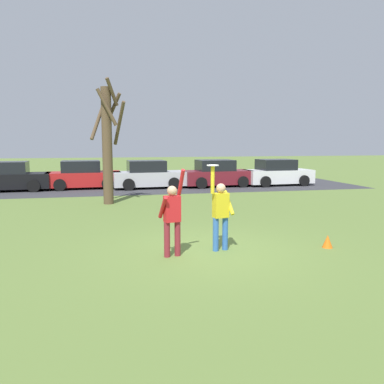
{
  "coord_description": "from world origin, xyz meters",
  "views": [
    {
      "loc": [
        -2.38,
        -8.99,
        2.64
      ],
      "look_at": [
        -0.33,
        0.41,
        1.41
      ],
      "focal_mm": 36.56,
      "sensor_mm": 36.0,
      "label": 1
    }
  ],
  "objects_px": {
    "person_catcher": "(221,211)",
    "parked_car_maroon": "(217,174)",
    "bare_tree_tall": "(108,141)",
    "parked_car_white": "(277,173)",
    "parked_car_silver": "(148,175)",
    "frisbee_disc": "(213,165)",
    "parked_car_red": "(83,176)",
    "field_cone_orange": "(328,241)",
    "parked_car_black": "(9,178)",
    "person_defender": "(172,215)"
  },
  "relations": [
    {
      "from": "bare_tree_tall",
      "to": "field_cone_orange",
      "type": "relative_size",
      "value": 16.4
    },
    {
      "from": "frisbee_disc",
      "to": "bare_tree_tall",
      "type": "relative_size",
      "value": 0.05
    },
    {
      "from": "bare_tree_tall",
      "to": "parked_car_white",
      "type": "bearing_deg",
      "value": 27.44
    },
    {
      "from": "frisbee_disc",
      "to": "parked_car_black",
      "type": "xyz_separation_m",
      "value": [
        -7.63,
        13.81,
        -1.37
      ]
    },
    {
      "from": "person_catcher",
      "to": "parked_car_silver",
      "type": "height_order",
      "value": "person_catcher"
    },
    {
      "from": "person_defender",
      "to": "frisbee_disc",
      "type": "xyz_separation_m",
      "value": [
        1.01,
        0.21,
        1.11
      ]
    },
    {
      "from": "frisbee_disc",
      "to": "parked_car_silver",
      "type": "bearing_deg",
      "value": 90.49
    },
    {
      "from": "parked_car_silver",
      "to": "frisbee_disc",
      "type": "bearing_deg",
      "value": -92.42
    },
    {
      "from": "parked_car_black",
      "to": "person_defender",
      "type": "bearing_deg",
      "value": -67.65
    },
    {
      "from": "bare_tree_tall",
      "to": "parked_car_silver",
      "type": "bearing_deg",
      "value": 67.44
    },
    {
      "from": "person_defender",
      "to": "parked_car_white",
      "type": "bearing_deg",
      "value": 45.5
    },
    {
      "from": "parked_car_silver",
      "to": "bare_tree_tall",
      "type": "xyz_separation_m",
      "value": [
        -2.27,
        -5.46,
        1.97
      ]
    },
    {
      "from": "parked_car_black",
      "to": "parked_car_red",
      "type": "height_order",
      "value": "same"
    },
    {
      "from": "parked_car_black",
      "to": "field_cone_orange",
      "type": "relative_size",
      "value": 13.08
    },
    {
      "from": "person_catcher",
      "to": "parked_car_maroon",
      "type": "bearing_deg",
      "value": -117.09
    },
    {
      "from": "parked_car_red",
      "to": "field_cone_orange",
      "type": "bearing_deg",
      "value": -67.95
    },
    {
      "from": "parked_car_silver",
      "to": "parked_car_white",
      "type": "relative_size",
      "value": 1.0
    },
    {
      "from": "frisbee_disc",
      "to": "parked_car_white",
      "type": "xyz_separation_m",
      "value": [
        7.8,
        13.39,
        -1.37
      ]
    },
    {
      "from": "frisbee_disc",
      "to": "parked_car_black",
      "type": "height_order",
      "value": "frisbee_disc"
    },
    {
      "from": "parked_car_black",
      "to": "field_cone_orange",
      "type": "xyz_separation_m",
      "value": [
        10.55,
        -14.1,
        -0.57
      ]
    },
    {
      "from": "person_catcher",
      "to": "parked_car_black",
      "type": "xyz_separation_m",
      "value": [
        -7.85,
        13.76,
        -0.25
      ]
    },
    {
      "from": "parked_car_silver",
      "to": "bare_tree_tall",
      "type": "bearing_deg",
      "value": -115.47
    },
    {
      "from": "parked_car_white",
      "to": "person_catcher",
      "type": "bearing_deg",
      "value": -122.52
    },
    {
      "from": "person_catcher",
      "to": "parked_car_white",
      "type": "bearing_deg",
      "value": -131.14
    },
    {
      "from": "parked_car_white",
      "to": "field_cone_orange",
      "type": "height_order",
      "value": "parked_car_white"
    },
    {
      "from": "frisbee_disc",
      "to": "parked_car_silver",
      "type": "distance_m",
      "value": 13.63
    },
    {
      "from": "parked_car_red",
      "to": "field_cone_orange",
      "type": "relative_size",
      "value": 13.08
    },
    {
      "from": "parked_car_white",
      "to": "bare_tree_tall",
      "type": "relative_size",
      "value": 0.8
    },
    {
      "from": "frisbee_disc",
      "to": "parked_car_red",
      "type": "distance_m",
      "value": 14.69
    },
    {
      "from": "parked_car_white",
      "to": "bare_tree_tall",
      "type": "bearing_deg",
      "value": -155.46
    },
    {
      "from": "parked_car_red",
      "to": "person_defender",
      "type": "bearing_deg",
      "value": -81.96
    },
    {
      "from": "parked_car_silver",
      "to": "parked_car_maroon",
      "type": "bearing_deg",
      "value": -3.57
    },
    {
      "from": "parked_car_maroon",
      "to": "bare_tree_tall",
      "type": "relative_size",
      "value": 0.8
    },
    {
      "from": "person_catcher",
      "to": "parked_car_white",
      "type": "distance_m",
      "value": 15.35
    },
    {
      "from": "bare_tree_tall",
      "to": "field_cone_orange",
      "type": "height_order",
      "value": "bare_tree_tall"
    },
    {
      "from": "parked_car_black",
      "to": "bare_tree_tall",
      "type": "height_order",
      "value": "bare_tree_tall"
    },
    {
      "from": "frisbee_disc",
      "to": "field_cone_orange",
      "type": "bearing_deg",
      "value": -5.71
    },
    {
      "from": "person_catcher",
      "to": "frisbee_disc",
      "type": "height_order",
      "value": "frisbee_disc"
    },
    {
      "from": "person_catcher",
      "to": "bare_tree_tall",
      "type": "distance_m",
      "value": 8.64
    },
    {
      "from": "parked_car_black",
      "to": "parked_car_maroon",
      "type": "relative_size",
      "value": 1.0
    },
    {
      "from": "field_cone_orange",
      "to": "parked_car_white",
      "type": "bearing_deg",
      "value": 70.38
    },
    {
      "from": "person_catcher",
      "to": "parked_car_white",
      "type": "relative_size",
      "value": 0.5
    },
    {
      "from": "person_catcher",
      "to": "person_defender",
      "type": "xyz_separation_m",
      "value": [
        -1.23,
        -0.25,
        -0.0
      ]
    },
    {
      "from": "field_cone_orange",
      "to": "parked_car_silver",
      "type": "bearing_deg",
      "value": 102.38
    },
    {
      "from": "person_catcher",
      "to": "frisbee_disc",
      "type": "distance_m",
      "value": 1.13
    },
    {
      "from": "parked_car_maroon",
      "to": "parked_car_white",
      "type": "relative_size",
      "value": 1.0
    },
    {
      "from": "parked_car_white",
      "to": "bare_tree_tall",
      "type": "distance_m",
      "value": 11.65
    },
    {
      "from": "parked_car_silver",
      "to": "field_cone_orange",
      "type": "xyz_separation_m",
      "value": [
        3.04,
        -13.85,
        -0.57
      ]
    },
    {
      "from": "frisbee_disc",
      "to": "bare_tree_tall",
      "type": "distance_m",
      "value": 8.46
    },
    {
      "from": "person_defender",
      "to": "field_cone_orange",
      "type": "height_order",
      "value": "person_defender"
    }
  ]
}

